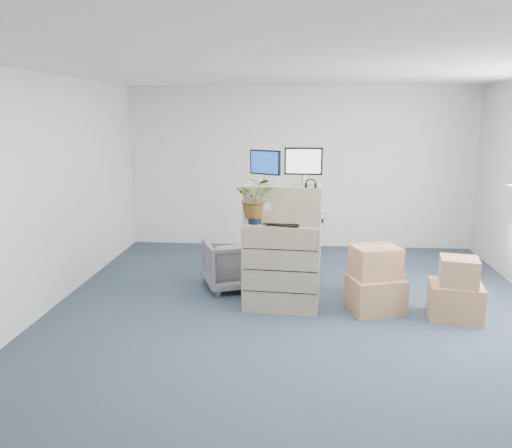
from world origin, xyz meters
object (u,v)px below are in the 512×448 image
at_px(water_bottle, 293,212).
at_px(filing_cabinet_lower, 282,266).
at_px(monitor_right, 303,164).
at_px(keyboard, 280,224).
at_px(office_chair, 233,261).
at_px(potted_plant, 255,203).
at_px(monitor_left, 265,165).

bearing_deg(water_bottle, filing_cabinet_lower, -173.90).
bearing_deg(monitor_right, water_bottle, -171.42).
height_order(filing_cabinet_lower, monitor_right, monitor_right).
relative_size(keyboard, office_chair, 0.63).
xyz_separation_m(filing_cabinet_lower, office_chair, (-0.69, 0.64, -0.16)).
bearing_deg(filing_cabinet_lower, potted_plant, -155.32).
distance_m(keyboard, office_chair, 1.22).
xyz_separation_m(keyboard, office_chair, (-0.67, 0.75, -0.70)).
relative_size(filing_cabinet_lower, keyboard, 2.27).
bearing_deg(water_bottle, office_chair, 142.02).
distance_m(monitor_right, potted_plant, 0.72).
relative_size(filing_cabinet_lower, water_bottle, 4.04).
bearing_deg(monitor_left, monitor_right, 22.44).
xyz_separation_m(monitor_left, water_bottle, (0.34, -0.06, -0.55)).
height_order(filing_cabinet_lower, monitor_left, monitor_left).
bearing_deg(keyboard, water_bottle, 56.16).
relative_size(filing_cabinet_lower, monitor_right, 2.39).
height_order(monitor_left, potted_plant, monitor_left).
bearing_deg(keyboard, filing_cabinet_lower, 94.27).
bearing_deg(office_chair, monitor_right, 125.06).
xyz_separation_m(monitor_left, monitor_right, (0.45, -0.04, 0.02)).
xyz_separation_m(monitor_left, office_chair, (-0.47, 0.58, -1.37)).
bearing_deg(potted_plant, filing_cabinet_lower, 20.50).
xyz_separation_m(monitor_right, water_bottle, (-0.11, -0.01, -0.57)).
xyz_separation_m(monitor_right, office_chair, (-0.92, 0.62, -1.38)).
relative_size(monitor_left, potted_plant, 0.79).
xyz_separation_m(water_bottle, office_chair, (-0.81, 0.63, -0.82)).
bearing_deg(filing_cabinet_lower, monitor_right, 10.38).
relative_size(keyboard, potted_plant, 0.91).
bearing_deg(keyboard, potted_plant, -162.18).
bearing_deg(monitor_right, potted_plant, -163.04).
bearing_deg(potted_plant, keyboard, 1.94).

